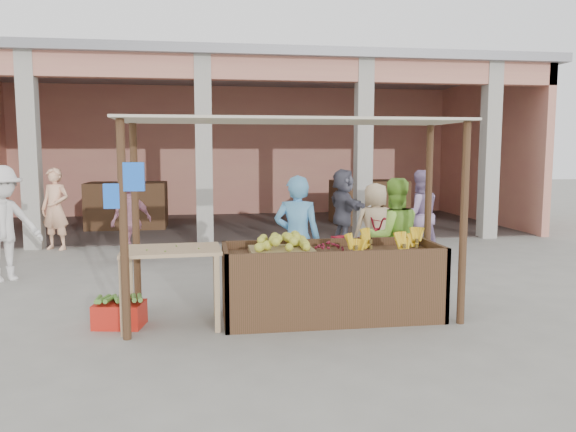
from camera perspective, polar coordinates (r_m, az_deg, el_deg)
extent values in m
plane|color=slate|center=(6.87, 0.27, -10.45)|extent=(60.00, 60.00, 0.00)
cube|color=tan|center=(17.91, -5.32, 6.57)|extent=(14.00, 0.20, 4.00)
cube|color=tan|center=(16.94, 19.43, 6.22)|extent=(0.20, 6.00, 4.00)
cube|color=tan|center=(12.30, -3.87, 14.73)|extent=(14.00, 0.30, 0.50)
cube|color=gray|center=(15.16, -4.78, 14.53)|extent=(14.40, 6.40, 0.20)
cube|color=#A6A398|center=(12.63, -24.72, 5.97)|extent=(0.35, 0.35, 4.00)
cube|color=#A6A398|center=(12.14, -8.54, 6.49)|extent=(0.35, 0.35, 4.00)
cube|color=#A6A398|center=(12.63, 7.65, 6.51)|extent=(0.35, 0.35, 4.00)
cube|color=#A6A398|center=(13.77, 19.81, 6.19)|extent=(0.35, 0.35, 4.00)
cube|color=#4F2F1F|center=(15.19, -16.02, 1.04)|extent=(2.00, 1.20, 1.20)
cube|color=#4F2F1F|center=(15.71, 8.20, 1.41)|extent=(2.00, 1.20, 1.20)
cube|color=#4F2F1F|center=(6.85, 4.44, -7.04)|extent=(2.60, 0.95, 0.80)
cylinder|color=#4F2F1F|center=(6.15, -16.35, -1.51)|extent=(0.09, 0.09, 2.35)
cylinder|color=#4F2F1F|center=(6.77, 17.42, -0.82)|extent=(0.09, 0.09, 2.35)
cylinder|color=#4F2F1F|center=(7.19, -15.22, -0.33)|extent=(0.09, 0.09, 2.35)
cylinder|color=#4F2F1F|center=(7.72, 14.03, 0.18)|extent=(0.09, 0.09, 2.35)
cube|color=#C2B4A1|center=(6.66, 0.60, 9.67)|extent=(4.00, 1.35, 0.03)
cube|color=blue|center=(6.09, -15.40, 3.87)|extent=(0.22, 0.08, 0.30)
cube|color=blue|center=(6.13, -17.39, 1.95)|extent=(0.18, 0.07, 0.26)
cube|color=#937A4C|center=(6.69, -0.64, -3.59)|extent=(0.76, 0.66, 0.06)
ellipsoid|color=gold|center=(6.67, -0.64, -2.74)|extent=(0.65, 0.57, 0.14)
ellipsoid|color=maroon|center=(6.80, 4.12, -3.03)|extent=(0.49, 0.40, 0.15)
cube|color=tan|center=(6.57, -11.78, -3.41)|extent=(1.15, 0.80, 0.04)
cube|color=tan|center=(6.41, -16.45, -7.96)|extent=(0.06, 0.06, 0.87)
cube|color=tan|center=(6.34, -7.20, -7.88)|extent=(0.06, 0.06, 0.87)
cube|color=tan|center=(7.03, -15.72, -6.65)|extent=(0.06, 0.06, 0.87)
cube|color=tan|center=(6.97, -7.33, -6.55)|extent=(0.06, 0.06, 0.87)
cube|color=red|center=(6.85, -16.73, -9.56)|extent=(0.60, 0.48, 0.28)
ellipsoid|color=maroon|center=(12.36, 7.18, -1.51)|extent=(0.40, 0.40, 0.55)
ellipsoid|color=maroon|center=(12.49, 8.54, -1.45)|extent=(0.40, 0.40, 0.55)
ellipsoid|color=maroon|center=(12.67, 7.56, -1.32)|extent=(0.40, 0.40, 0.55)
imported|color=#579FD7|center=(7.43, 0.95, -1.96)|extent=(0.80, 0.68, 1.82)
imported|color=#91D343|center=(7.87, 10.67, -1.87)|extent=(0.84, 0.49, 1.74)
imported|color=maroon|center=(8.92, 6.43, -3.15)|extent=(1.29, 2.05, 1.01)
imported|color=silver|center=(9.70, -27.05, -0.28)|extent=(1.38, 1.23, 1.94)
imported|color=#BF788E|center=(10.59, -15.62, -0.30)|extent=(1.00, 0.99, 1.56)
imported|color=tan|center=(9.43, 8.85, -0.70)|extent=(0.83, 0.56, 1.65)
imported|color=#4E4D5A|center=(11.96, 5.64, 1.09)|extent=(0.93, 1.69, 1.73)
imported|color=#FAB68B|center=(12.37, -22.57, 0.83)|extent=(0.79, 0.70, 1.74)
imported|color=#9076A1|center=(10.75, 13.16, 0.56)|extent=(0.91, 0.54, 1.82)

